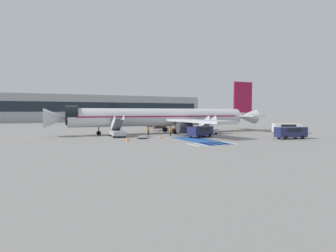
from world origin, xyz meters
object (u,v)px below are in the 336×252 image
ground_crew_1 (178,129)px  ground_crew_2 (171,130)px  boarding_stairs_forward (117,131)px  ground_crew_0 (148,130)px  airliner (165,117)px  traffic_cone_0 (235,134)px  boarding_stairs_aft (207,129)px  traffic_cone_2 (160,137)px  terminal_building (84,108)px  baggage_cart (142,137)px  fuel_tanker (159,121)px  traffic_cone_1 (127,139)px  service_van_1 (291,132)px  service_van_2 (287,128)px  service_van_0 (200,131)px

ground_crew_1 → ground_crew_2: bearing=147.4°
boarding_stairs_forward → ground_crew_0: 6.01m
airliner → traffic_cone_0: 14.34m
airliner → boarding_stairs_aft: bearing=-120.1°
boarding_stairs_aft → traffic_cone_2: boarding_stairs_aft is taller
ground_crew_0 → terminal_building: (-3.02, 76.69, 4.85)m
baggage_cart → terminal_building: size_ratio=0.03×
boarding_stairs_aft → traffic_cone_0: (3.08, -4.77, -0.70)m
traffic_cone_0 → terminal_building: (-18.33, 82.83, 5.62)m
fuel_tanker → traffic_cone_1: (-18.95, -33.82, -1.42)m
service_van_1 → traffic_cone_0: bearing=-147.4°
traffic_cone_1 → terminal_building: terminal_building is taller
traffic_cone_0 → traffic_cone_2: bearing=179.4°
service_van_1 → service_van_2: bearing=145.6°
airliner → ground_crew_0: size_ratio=26.16×
fuel_tanker → boarding_stairs_aft: bearing=-10.0°
fuel_tanker → service_van_1: 42.56m
service_van_1 → traffic_cone_2: (-19.08, 9.70, -0.92)m
boarding_stairs_aft → traffic_cone_2: 13.09m
boarding_stairs_aft → traffic_cone_0: boarding_stairs_aft is taller
service_van_2 → ground_crew_1: bearing=100.4°
service_van_2 → ground_crew_0: size_ratio=3.20×
service_van_0 → ground_crew_2: (-3.96, 3.94, -0.09)m
ground_crew_0 → ground_crew_1: (5.59, -1.39, 0.05)m
airliner → boarding_stairs_aft: 8.96m
boarding_stairs_forward → service_van_2: size_ratio=0.95×
ground_crew_2 → traffic_cone_1: 10.30m
airliner → baggage_cart: size_ratio=15.56×
airliner → baggage_cart: bearing=138.8°
fuel_tanker → terminal_building: bearing=-171.1°
service_van_0 → traffic_cone_2: (-7.20, 0.99, -0.88)m
boarding_stairs_forward → boarding_stairs_aft: bearing=0.0°
ground_crew_1 → traffic_cone_1: 13.13m
boarding_stairs_forward → baggage_cart: size_ratio=1.81×
ground_crew_2 → service_van_0: bearing=-67.7°
airliner → service_van_2: airliner is taller
fuel_tanker → service_van_0: 33.88m
traffic_cone_2 → terminal_building: 82.91m
service_van_1 → ground_crew_2: bearing=-117.5°
service_van_1 → terminal_building: terminal_building is taller
baggage_cart → terminal_building: 81.69m
traffic_cone_1 → traffic_cone_2: size_ratio=1.16×
traffic_cone_1 → traffic_cone_2: 6.21m
boarding_stairs_aft → baggage_cart: bearing=-164.4°
baggage_cart → boarding_stairs_aft: bearing=-148.5°
baggage_cart → traffic_cone_2: baggage_cart is taller
service_van_0 → traffic_cone_0: service_van_0 is taller
boarding_stairs_aft → fuel_tanker: bearing=91.4°
boarding_stairs_aft → traffic_cone_1: 19.27m
boarding_stairs_aft → ground_crew_1: size_ratio=2.91×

